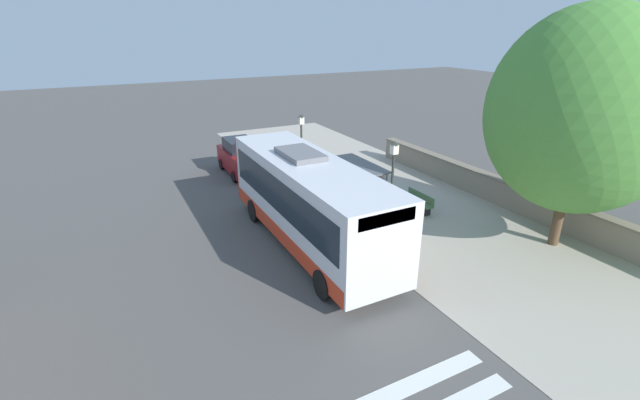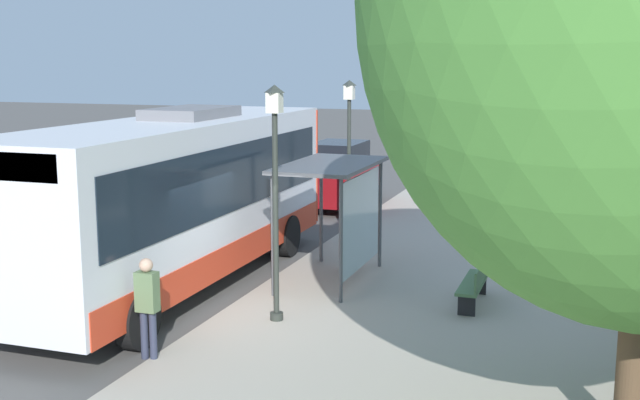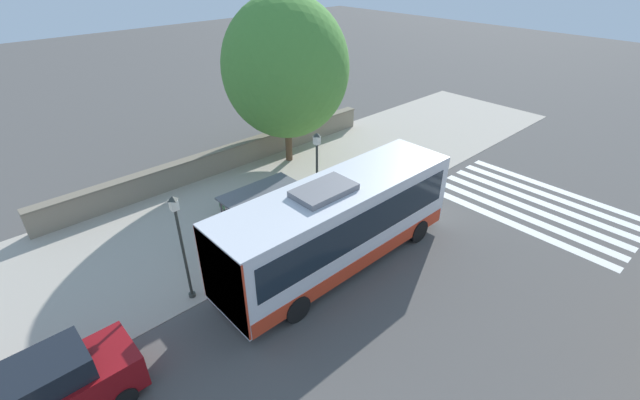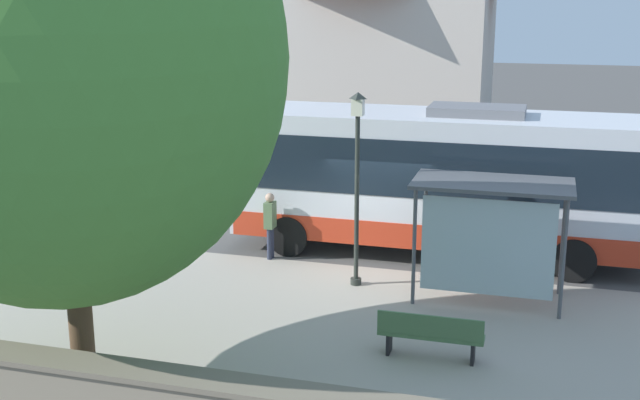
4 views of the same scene
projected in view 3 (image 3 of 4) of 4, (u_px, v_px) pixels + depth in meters
The scene contains 12 objects.
ground_plane at pixel (333, 232), 18.86m from camera, with size 120.00×120.00×0.00m, color #514F4C.
sidewalk_plaza at pixel (271, 194), 21.71m from camera, with size 9.00×44.00×0.02m.
crosswalk_stripes at pixel (534, 205), 20.82m from camera, with size 9.00×5.25×0.01m.
stone_wall at pixel (227, 158), 23.95m from camera, with size 0.60×20.00×1.31m.
bus at pixel (338, 223), 16.07m from camera, with size 2.77×10.12×3.69m.
bus_shelter at pixel (260, 200), 17.11m from camera, with size 1.71×3.22×2.55m.
pedestrian at pixel (373, 194), 19.85m from camera, with size 0.34×0.22×1.65m.
bench at pixel (238, 200), 20.30m from camera, with size 0.40×1.85×0.88m.
street_lamp_near at pixel (317, 171), 18.41m from camera, with size 0.28×0.28×4.27m.
street_lamp_far at pixel (181, 241), 14.11m from camera, with size 0.28×0.28×4.18m.
shade_tree at pixel (286, 68), 22.53m from camera, with size 6.74×6.74×9.04m.
parked_car_behind_bus at pixel (54, 391), 10.98m from camera, with size 1.88×4.08×2.07m.
Camera 3 is at (11.06, -10.89, 10.83)m, focal length 24.00 mm.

